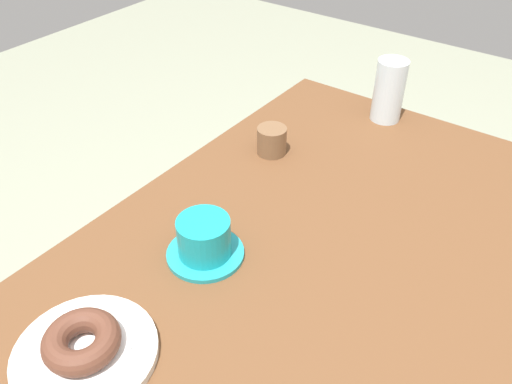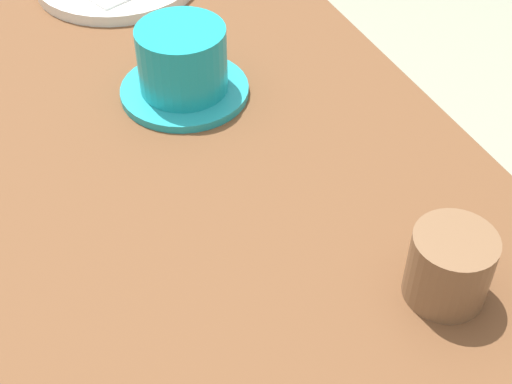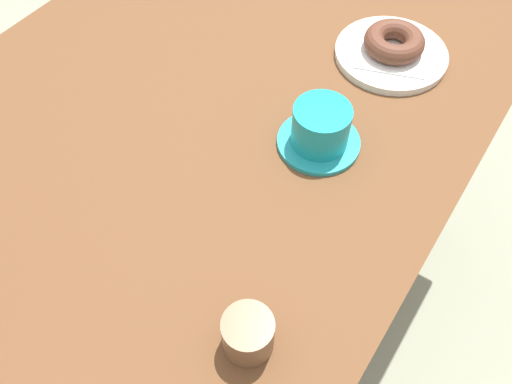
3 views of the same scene
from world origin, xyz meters
name	(u,v)px [view 1 (image 1 of 3)]	position (x,y,z in m)	size (l,w,h in m)	color
table	(309,341)	(0.00, 0.00, 0.67)	(1.26, 0.82, 0.76)	brown
plate_chocolate_ring	(86,353)	(0.25, -0.20, 0.77)	(0.19, 0.19, 0.01)	silver
napkin_chocolate_ring	(84,350)	(0.25, -0.20, 0.77)	(0.12, 0.12, 0.00)	white
donut_chocolate_ring	(82,341)	(0.25, -0.20, 0.79)	(0.10, 0.10, 0.03)	brown
water_glass	(389,91)	(-0.56, -0.15, 0.83)	(0.07, 0.07, 0.14)	silver
coffee_cup	(204,240)	(0.02, -0.19, 0.79)	(0.13, 0.13, 0.07)	teal
sugar_jar	(272,141)	(-0.29, -0.28, 0.79)	(0.06, 0.06, 0.06)	brown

